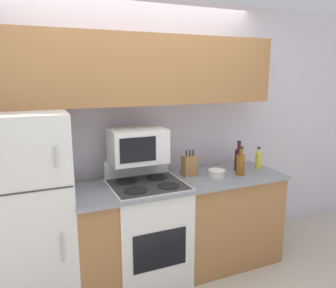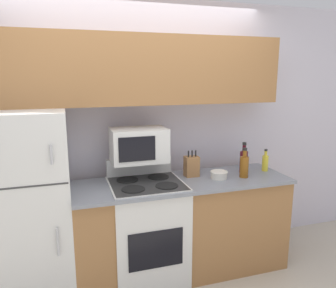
# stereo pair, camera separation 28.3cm
# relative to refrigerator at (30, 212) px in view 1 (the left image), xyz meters

# --- Properties ---
(wall_back) EXTENTS (8.00, 0.05, 2.55)m
(wall_back) POSITION_rel_refrigerator_xyz_m (0.98, 0.39, 0.48)
(wall_back) COLOR silver
(wall_back) RESTS_ON ground_plane
(lower_cabinets) EXTENTS (1.97, 0.63, 0.91)m
(lower_cabinets) POSITION_rel_refrigerator_xyz_m (1.29, -0.06, -0.34)
(lower_cabinets) COLOR #9E6B3D
(lower_cabinets) RESTS_ON ground_plane
(refrigerator) EXTENTS (0.62, 0.73, 1.59)m
(refrigerator) POSITION_rel_refrigerator_xyz_m (0.00, 0.00, 0.00)
(refrigerator) COLOR silver
(refrigerator) RESTS_ON ground_plane
(upper_cabinets) EXTENTS (2.59, 0.36, 0.60)m
(upper_cabinets) POSITION_rel_refrigerator_xyz_m (0.98, 0.19, 1.09)
(upper_cabinets) COLOR #9E6B3D
(upper_cabinets) RESTS_ON refrigerator
(stove) EXTENTS (0.64, 0.61, 1.08)m
(stove) POSITION_rel_refrigerator_xyz_m (0.95, -0.07, -0.32)
(stove) COLOR silver
(stove) RESTS_ON ground_plane
(microwave) EXTENTS (0.49, 0.32, 0.30)m
(microwave) POSITION_rel_refrigerator_xyz_m (0.92, 0.06, 0.44)
(microwave) COLOR silver
(microwave) RESTS_ON stove
(knife_block) EXTENTS (0.13, 0.10, 0.25)m
(knife_block) POSITION_rel_refrigerator_xyz_m (1.41, 0.03, 0.21)
(knife_block) COLOR #9E6B3D
(knife_block) RESTS_ON lower_cabinets
(bowl) EXTENTS (0.16, 0.16, 0.07)m
(bowl) POSITION_rel_refrigerator_xyz_m (1.63, -0.12, 0.15)
(bowl) COLOR silver
(bowl) RESTS_ON lower_cabinets
(bottle_cooking_spray) EXTENTS (0.06, 0.06, 0.22)m
(bottle_cooking_spray) POSITION_rel_refrigerator_xyz_m (2.18, -0.03, 0.20)
(bottle_cooking_spray) COLOR gold
(bottle_cooking_spray) RESTS_ON lower_cabinets
(bottle_wine_red) EXTENTS (0.08, 0.08, 0.30)m
(bottle_wine_red) POSITION_rel_refrigerator_xyz_m (1.94, -0.02, 0.23)
(bottle_wine_red) COLOR #470F19
(bottle_wine_red) RESTS_ON lower_cabinets
(bottle_whiskey) EXTENTS (0.08, 0.08, 0.28)m
(bottle_whiskey) POSITION_rel_refrigerator_xyz_m (1.87, -0.16, 0.23)
(bottle_whiskey) COLOR brown
(bottle_whiskey) RESTS_ON lower_cabinets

